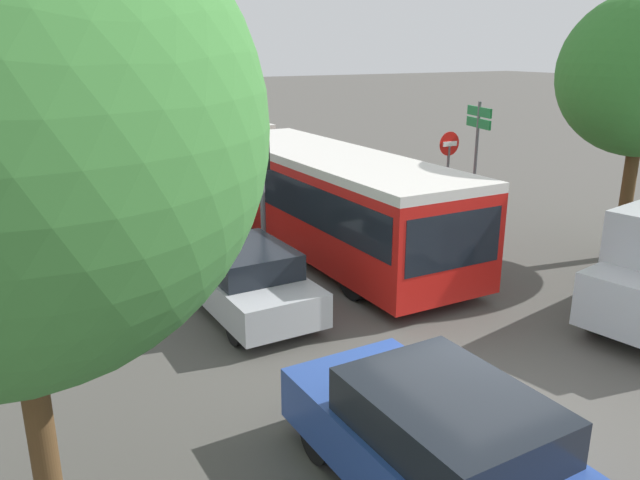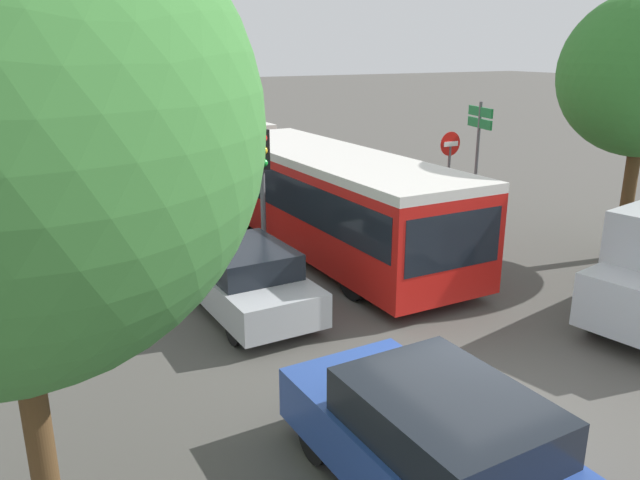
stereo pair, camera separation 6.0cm
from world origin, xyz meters
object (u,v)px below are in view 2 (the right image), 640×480
queued_car_blue (439,449)px  queued_car_graphite (120,179)px  queued_car_black (167,219)px  traffic_light (262,169)px  queued_car_silver (244,278)px  queued_car_white (101,154)px  direction_sign_post (479,137)px  no_entry_sign (449,164)px  articulated_bus (268,170)px  city_bus_rear (54,110)px

queued_car_blue → queued_car_graphite: queued_car_blue is taller
queued_car_black → traffic_light: 4.13m
queued_car_silver → queued_car_white: size_ratio=1.01×
queued_car_silver → traffic_light: size_ratio=1.20×
queued_car_blue → traffic_light: bearing=-11.1°
queued_car_black → direction_sign_post: bearing=-103.3°
queued_car_graphite → queued_car_white: (0.38, 5.97, -0.04)m
queued_car_silver → queued_car_white: 17.13m
queued_car_white → direction_sign_post: size_ratio=1.12×
queued_car_black → traffic_light: size_ratio=1.15×
queued_car_black → direction_sign_post: direction_sign_post is taller
queued_car_graphite → queued_car_black: bearing=179.1°
queued_car_blue → queued_car_silver: bearing=-2.7°
no_entry_sign → queued_car_black: bearing=-106.1°
articulated_bus → no_entry_sign: (4.29, -3.40, 0.37)m
city_bus_rear → queued_car_white: size_ratio=2.91×
queued_car_blue → queued_car_white: queued_car_blue is taller
city_bus_rear → queued_car_blue: 37.40m
queued_car_blue → traffic_light: size_ratio=1.31×
city_bus_rear → queued_car_silver: bearing=-175.6°
queued_car_silver → queued_car_black: queued_car_silver is taller
queued_car_blue → queued_car_graphite: (0.00, 17.49, -0.03)m
city_bus_rear → no_entry_sign: no_entry_sign is taller
no_entry_sign → direction_sign_post: 1.53m
queued_car_black → articulated_bus: bearing=-73.5°
queued_car_silver → queued_car_white: bearing=-2.0°
city_bus_rear → queued_car_blue: size_ratio=2.65×
queued_car_graphite → queued_car_white: size_ratio=1.05×
city_bus_rear → direction_sign_post: 29.17m
articulated_bus → queued_car_silver: bearing=-28.0°
articulated_bus → queued_car_blue: bearing=-15.8°
articulated_bus → direction_sign_post: (5.63, -3.10, 1.05)m
queued_car_blue → city_bus_rear: bearing=-1.4°
city_bus_rear → direction_sign_post: (9.07, -27.70, 1.10)m
direction_sign_post → queued_car_silver: bearing=34.3°
articulated_bus → queued_car_blue: articulated_bus is taller
city_bus_rear → direction_sign_post: bearing=-157.5°
queued_car_silver → queued_car_graphite: bearing=-0.4°
queued_car_blue → traffic_light: 8.53m
no_entry_sign → direction_sign_post: (1.34, 0.30, 0.68)m
queued_car_graphite → traffic_light: (1.43, -9.26, 1.75)m
queued_car_blue → no_entry_sign: bearing=-41.2°
queued_car_silver → queued_car_graphite: queued_car_graphite is taller
queued_car_graphite → direction_sign_post: size_ratio=1.18×
queued_car_black → queued_car_graphite: size_ratio=0.92×
city_bus_rear → queued_car_blue: bearing=-175.9°
queued_car_blue → queued_car_white: 23.46m
articulated_bus → no_entry_sign: 5.48m
queued_car_white → direction_sign_post: 16.45m
queued_car_blue → direction_sign_post: bearing=-44.8°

